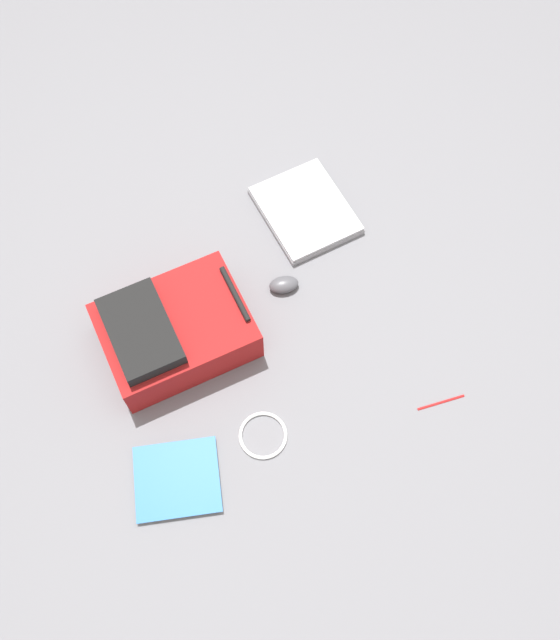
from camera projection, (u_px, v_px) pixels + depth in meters
The scene contains 7 objects.
ground_plane at pixel (268, 322), 2.16m from camera, with size 3.68×3.68×0.00m, color slate.
backpack at pixel (173, 331), 2.06m from camera, with size 0.40×0.48×0.19m.
laptop at pixel (305, 210), 2.32m from camera, with size 0.38×0.34×0.03m.
book_comic at pixel (177, 479), 1.95m from camera, with size 0.24×0.26×0.02m.
computer_mouse at pixel (284, 285), 2.20m from camera, with size 0.06×0.09×0.04m, color #4C4C51.
cable_coil at pixel (263, 435), 2.01m from camera, with size 0.14×0.14×0.01m, color silver.
pen_black at pixel (441, 402), 2.05m from camera, with size 0.01×0.01×0.15m, color red.
Camera 1 is at (0.88, -0.19, 1.97)m, focal length 38.92 mm.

